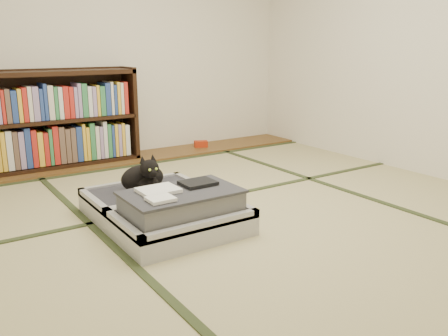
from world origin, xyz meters
TOP-DOWN VIEW (x-y plane):
  - floor at (0.00, 0.00)m, footprint 4.50×4.50m
  - wood_strip at (0.00, 2.00)m, footprint 4.00×0.50m
  - red_item at (0.85, 2.03)m, footprint 0.17×0.14m
  - tatami_borders at (0.00, 0.49)m, footprint 4.00×4.50m
  - bookcase at (-0.70, 2.07)m, footprint 1.48×0.34m
  - suitcase at (-0.57, 0.11)m, footprint 0.81×1.08m
  - cat at (-0.59, 0.40)m, footprint 0.36×0.36m
  - cable_coil at (-0.41, 0.43)m, footprint 0.11×0.11m
  - hanger at (-0.27, 0.26)m, footprint 0.42×0.28m

SIDE VIEW (x-z plane):
  - floor at x=0.00m, z-range 0.00..0.00m
  - tatami_borders at x=0.00m, z-range 0.00..0.01m
  - hanger at x=-0.27m, z-range 0.00..0.01m
  - wood_strip at x=0.00m, z-range 0.00..0.02m
  - red_item at x=0.85m, z-range 0.02..0.09m
  - suitcase at x=-0.57m, z-range -0.05..0.27m
  - cable_coil at x=-0.41m, z-range 0.15..0.18m
  - cat at x=-0.59m, z-range 0.12..0.41m
  - bookcase at x=-0.70m, z-range -0.03..0.93m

